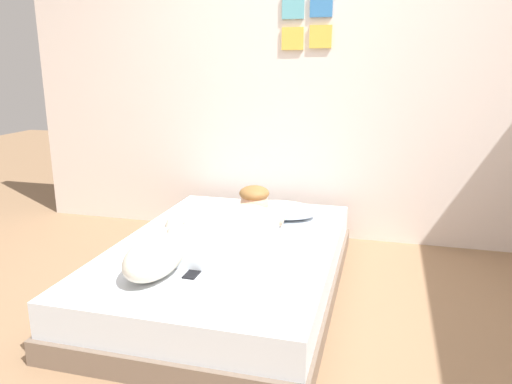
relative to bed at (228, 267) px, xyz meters
The scene contains 8 objects.
ground_plane 0.62m from the bed, 63.69° to the right, with size 13.35×13.35×0.00m, color #8C6B4C.
back_wall 1.64m from the bed, 77.43° to the left, with size 4.68×0.12×2.50m.
bed is the anchor object (origin of this frame).
pillow 0.65m from the bed, 70.69° to the left, with size 0.52×0.32×0.11m, color silver.
person_lying 0.27m from the bed, 11.53° to the left, with size 0.43×0.92×0.27m.
dog 0.60m from the bed, 112.85° to the right, with size 0.26×0.57×0.21m.
coffee_cup 0.45m from the bed, 71.15° to the left, with size 0.12×0.09×0.07m.
cell_phone 0.50m from the bed, 93.70° to the right, with size 0.07×0.14×0.01m, color black.
Camera 1 is at (0.62, -2.12, 1.37)m, focal length 34.40 mm.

